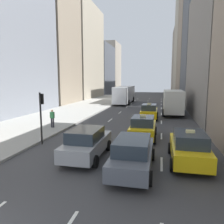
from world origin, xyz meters
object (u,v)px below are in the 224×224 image
city_bus (125,94)px  pedestrian_far_walking (52,117)px  taxi_lead (149,111)px  traffic_light_pole (41,110)px  sedan_silver_behind (133,154)px  taxi_third (189,147)px  sedan_black_near (87,143)px  box_truck (173,101)px  taxi_second (143,127)px

city_bus → pedestrian_far_walking: size_ratio=7.04×
taxi_lead → traffic_light_pole: (-6.75, -11.68, 1.53)m
sedan_silver_behind → city_bus: city_bus is taller
taxi_third → traffic_light_pole: 9.80m
taxi_third → sedan_black_near: 5.61m
sedan_black_near → traffic_light_pole: traffic_light_pole is taller
taxi_third → box_truck: 17.82m
traffic_light_pole → city_bus: bearing=87.7°
sedan_silver_behind → city_bus: (-5.61, 31.56, 0.92)m
city_bus → taxi_lead: bearing=-71.4°
pedestrian_far_walking → traffic_light_pole: bearing=-70.5°
sedan_black_near → box_truck: bearing=72.8°
taxi_third → box_truck: box_truck is taller
taxi_lead → traffic_light_pole: bearing=-120.0°
box_truck → traffic_light_pole: (-9.55, -16.20, 0.70)m
sedan_black_near → pedestrian_far_walking: pedestrian_far_walking is taller
taxi_lead → sedan_silver_behind: size_ratio=0.89×
sedan_silver_behind → city_bus: size_ratio=0.43×
taxi_third → sedan_black_near: (-5.60, -0.34, -0.00)m
taxi_lead → sedan_black_near: (-2.80, -13.62, -0.00)m
taxi_third → pedestrian_far_walking: size_ratio=2.67×
taxi_second → pedestrian_far_walking: bearing=169.6°
sedan_silver_behind → taxi_second: bearing=90.0°
taxi_lead → box_truck: bearing=58.2°
taxi_lead → traffic_light_pole: size_ratio=1.22×
taxi_third → traffic_light_pole: bearing=170.5°
taxi_second → box_truck: 13.57m
pedestrian_far_walking → taxi_lead: bearing=40.9°
taxi_second → sedan_black_near: 5.63m
taxi_lead → traffic_light_pole: 13.58m
city_bus → pedestrian_far_walking: (-2.72, -23.90, -0.72)m
city_bus → pedestrian_far_walking: bearing=-96.5°
taxi_second → traffic_light_pole: (-6.75, -2.95, 1.53)m
taxi_second → sedan_silver_behind: (0.00, -6.14, -0.02)m
taxi_lead → sedan_black_near: size_ratio=0.96×
city_bus → traffic_light_pole: (-1.14, -28.38, 0.62)m
taxi_third → sedan_silver_behind: (-2.80, -1.59, -0.02)m
pedestrian_far_walking → sedan_silver_behind: bearing=-42.6°
taxi_lead → taxi_third: 13.57m
taxi_lead → box_truck: size_ratio=0.52×
taxi_third → taxi_second: bearing=121.6°
sedan_black_near → city_bus: city_bus is taller
taxi_third → city_bus: bearing=105.7°
taxi_third → sedan_black_near: size_ratio=0.96×
taxi_second → taxi_third: size_ratio=1.00×
taxi_lead → taxi_second: (0.00, -8.73, 0.00)m
taxi_lead → city_bus: bearing=108.6°
taxi_second → city_bus: 26.05m
taxi_second → taxi_third: same height
taxi_lead → taxi_third: (2.80, -13.28, 0.00)m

